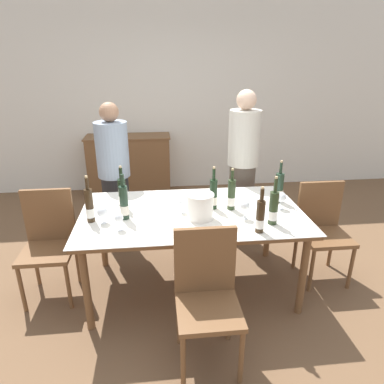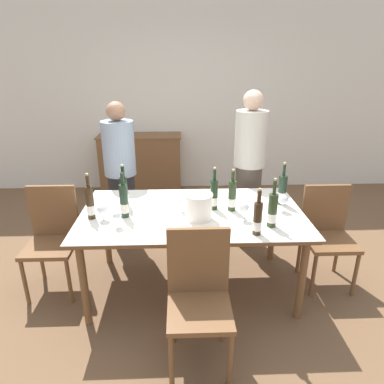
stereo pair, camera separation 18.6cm
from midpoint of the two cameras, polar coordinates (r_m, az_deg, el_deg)
name	(u,v)px [view 1 (the left image)]	position (r m, az deg, el deg)	size (l,w,h in m)	color
ground_plane	(192,286)	(3.29, -1.68, -15.39)	(12.00, 12.00, 0.00)	brown
back_wall	(173,98)	(5.36, -4.26, 15.29)	(8.00, 0.10, 2.80)	silver
sideboard_cabinet	(130,165)	(5.28, -11.35, 4.35)	(1.23, 0.46, 0.91)	brown
dining_table	(192,218)	(2.93, -1.82, -4.46)	(1.87, 1.07, 0.76)	brown
ice_bucket	(200,206)	(2.74, -0.60, -2.32)	(0.22, 0.22, 0.21)	white
wine_bottle_0	(273,209)	(2.70, 11.50, -2.75)	(0.07, 0.07, 0.39)	#28381E
wine_bottle_1	(231,195)	(2.91, 4.78, -0.58)	(0.07, 0.07, 0.37)	#28381E
wine_bottle_2	(90,206)	(2.83, -18.53, -2.26)	(0.06, 0.06, 0.38)	#332314
wine_bottle_3	(279,188)	(3.14, 12.67, 0.60)	(0.08, 0.08, 0.38)	#1E3323
wine_bottle_4	(260,217)	(2.56, 9.28, -4.12)	(0.07, 0.07, 0.36)	#332314
wine_bottle_5	(124,203)	(2.80, -13.13, -1.85)	(0.07, 0.07, 0.38)	#1E3323
wine_bottle_6	(213,195)	(2.92, 1.77, -0.47)	(0.07, 0.07, 0.37)	black
wine_bottle_7	(122,194)	(3.01, -13.27, -0.32)	(0.07, 0.07, 0.38)	black
wine_glass_0	(245,206)	(2.76, 6.88, -2.36)	(0.08, 0.08, 0.15)	white
wine_glass_1	(182,203)	(2.86, -3.53, -1.80)	(0.07, 0.07, 0.13)	white
wine_glass_2	(281,198)	(3.00, 12.91, -0.93)	(0.08, 0.08, 0.15)	white
wine_glass_3	(119,219)	(2.65, -14.09, -4.34)	(0.07, 0.07, 0.13)	white
wine_glass_4	(102,212)	(2.79, -16.58, -3.25)	(0.08, 0.08, 0.14)	white
chair_left_end	(49,237)	(3.24, -24.32, -6.94)	(0.42, 0.42, 0.94)	brown
chair_near_front	(207,290)	(2.37, 0.15, -16.02)	(0.42, 0.42, 0.94)	brown
chair_right_end	(322,225)	(3.39, 19.41, -5.19)	(0.42, 0.42, 0.91)	brown
person_host	(115,179)	(3.70, -14.16, 2.09)	(0.33, 0.33, 1.58)	#262628
person_guest_left	(243,170)	(3.72, 7.02, 3.69)	(0.33, 0.33, 1.68)	#51473D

